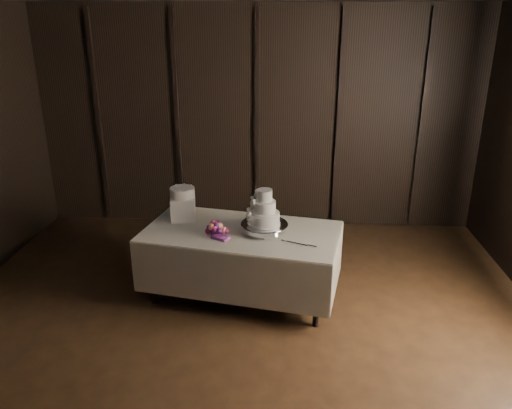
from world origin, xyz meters
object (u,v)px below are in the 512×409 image
object	(u,v)px
wedding_cake	(262,211)
box_pedestal	(183,208)
display_table	(242,260)
small_cake	(182,193)
cake_stand	(264,228)
bouquet	(217,228)

from	to	relation	value
wedding_cake	box_pedestal	bearing A→B (deg)	145.17
display_table	small_cake	distance (m)	0.96
display_table	cake_stand	world-z (taller)	cake_stand
display_table	cake_stand	xyz separation A→B (m)	(0.24, -0.02, 0.39)
wedding_cake	display_table	bearing A→B (deg)	155.71
small_cake	box_pedestal	bearing A→B (deg)	0.00
cake_stand	bouquet	world-z (taller)	bouquet
cake_stand	small_cake	xyz separation A→B (m)	(-0.89, 0.30, 0.26)
wedding_cake	small_cake	distance (m)	0.92
wedding_cake	box_pedestal	size ratio (longest dim) A/B	1.42
bouquet	wedding_cake	bearing A→B (deg)	8.32
bouquet	box_pedestal	size ratio (longest dim) A/B	1.45
bouquet	small_cake	distance (m)	0.61
cake_stand	box_pedestal	bearing A→B (deg)	161.53
wedding_cake	small_cake	size ratio (longest dim) A/B	1.40
box_pedestal	small_cake	distance (m)	0.18
bouquet	small_cake	xyz separation A→B (m)	(-0.42, 0.38, 0.24)
cake_stand	small_cake	size ratio (longest dim) A/B	1.84
box_pedestal	small_cake	bearing A→B (deg)	0.00
wedding_cake	bouquet	size ratio (longest dim) A/B	0.97
display_table	box_pedestal	world-z (taller)	box_pedestal
small_cake	display_table	bearing A→B (deg)	-23.04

